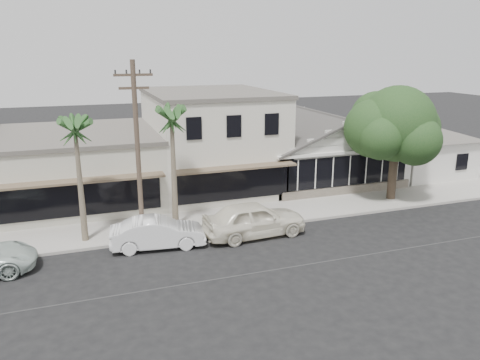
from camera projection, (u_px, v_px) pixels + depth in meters
name	position (u px, v px, depth m)	size (l,w,h in m)	color
ground	(352.00, 257.00, 21.99)	(140.00, 140.00, 0.00)	black
sidewalk_north	(158.00, 227.00, 25.57)	(90.00, 3.50, 0.15)	#9E9991
corner_shop	(320.00, 146.00, 34.21)	(10.40, 8.60, 5.10)	white
side_cottage	(420.00, 156.00, 36.22)	(6.00, 6.00, 3.00)	white
row_building_near	(211.00, 142.00, 32.44)	(8.00, 10.00, 6.50)	beige
row_building_midnear	(76.00, 168.00, 29.90)	(10.00, 10.00, 4.20)	beige
utility_pole	(138.00, 149.00, 22.58)	(1.80, 0.24, 9.00)	brown
car_0	(254.00, 219.00, 24.32)	(2.17, 5.40, 1.84)	white
car_1	(158.00, 233.00, 22.93)	(1.60, 4.59, 1.51)	white
shade_tree	(394.00, 126.00, 29.19)	(6.63, 5.99, 7.36)	#433529
palm_east	(172.00, 118.00, 23.86)	(3.08, 3.08, 7.12)	#726651
palm_mid	(75.00, 129.00, 22.10)	(2.92, 2.92, 6.82)	#726651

